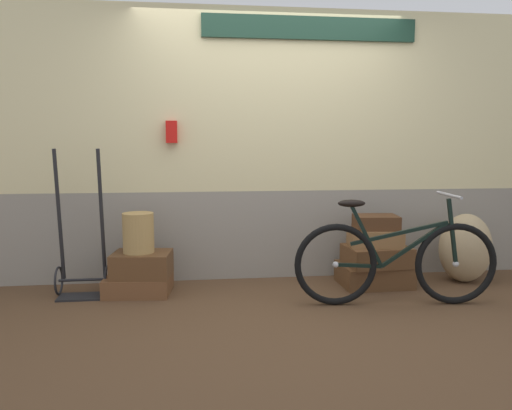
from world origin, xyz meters
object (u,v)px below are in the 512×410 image
at_px(suitcase_3, 377,256).
at_px(burlap_sack, 465,248).
at_px(luggage_trolley, 82,260).
at_px(suitcase_2, 374,274).
at_px(bicycle, 395,261).
at_px(wicker_basket, 138,233).
at_px(suitcase_1, 142,264).
at_px(suitcase_0, 139,284).
at_px(suitcase_4, 375,238).
at_px(suitcase_5, 376,222).

xyz_separation_m(suitcase_3, burlap_sack, (0.88, 0.05, 0.04)).
bearing_deg(luggage_trolley, suitcase_3, -1.39).
distance_m(suitcase_2, bicycle, 0.62).
xyz_separation_m(suitcase_3, wicker_basket, (-2.13, 0.03, 0.26)).
height_order(luggage_trolley, burlap_sack, luggage_trolley).
distance_m(suitcase_1, burlap_sack, 2.99).
relative_size(suitcase_0, suitcase_4, 1.20).
bearing_deg(suitcase_1, wicker_basket, 165.19).
xyz_separation_m(suitcase_4, suitcase_5, (0.01, 0.02, 0.14)).
bearing_deg(bicycle, luggage_trolley, 167.32).
relative_size(suitcase_4, bicycle, 0.28).
xyz_separation_m(wicker_basket, luggage_trolley, (-0.49, 0.03, -0.23)).
relative_size(wicker_basket, luggage_trolley, 0.27).
relative_size(suitcase_5, luggage_trolley, 0.30).
bearing_deg(suitcase_3, bicycle, -98.85).
bearing_deg(suitcase_3, suitcase_0, 174.26).
xyz_separation_m(suitcase_1, burlap_sack, (2.99, 0.03, 0.06)).
xyz_separation_m(suitcase_5, wicker_basket, (-2.12, -0.01, -0.05)).
bearing_deg(suitcase_0, suitcase_4, 4.20).
height_order(suitcase_2, suitcase_5, suitcase_5).
xyz_separation_m(suitcase_0, wicker_basket, (0.01, -0.02, 0.46)).
bearing_deg(suitcase_5, bicycle, -87.91).
height_order(suitcase_1, suitcase_4, suitcase_4).
bearing_deg(suitcase_2, bicycle, -94.90).
bearing_deg(suitcase_3, luggage_trolley, 174.30).
bearing_deg(suitcase_0, suitcase_3, 3.63).
height_order(suitcase_0, wicker_basket, wicker_basket).
distance_m(suitcase_3, luggage_trolley, 2.61).
distance_m(suitcase_0, suitcase_4, 2.15).
relative_size(suitcase_5, wicker_basket, 1.12).
bearing_deg(luggage_trolley, bicycle, -12.68).
bearing_deg(suitcase_2, suitcase_3, -85.58).
relative_size(suitcase_2, burlap_sack, 0.96).
bearing_deg(wicker_basket, suitcase_0, 117.44).
distance_m(luggage_trolley, bicycle, 2.64).
xyz_separation_m(suitcase_2, suitcase_4, (-0.01, -0.03, 0.35)).
height_order(suitcase_1, suitcase_2, suitcase_1).
xyz_separation_m(suitcase_2, burlap_sack, (0.89, 0.00, 0.23)).
bearing_deg(suitcase_4, suitcase_1, -173.32).
bearing_deg(suitcase_2, luggage_trolley, 178.43).
relative_size(suitcase_3, suitcase_4, 1.22).
height_order(suitcase_2, burlap_sack, burlap_sack).
bearing_deg(suitcase_5, burlap_sack, 6.81).
distance_m(suitcase_2, suitcase_5, 0.49).
xyz_separation_m(suitcase_3, luggage_trolley, (-2.61, 0.06, 0.02)).
relative_size(suitcase_1, suitcase_2, 0.79).
bearing_deg(suitcase_1, luggage_trolley, -178.18).
xyz_separation_m(suitcase_0, suitcase_5, (2.13, -0.02, 0.51)).
height_order(suitcase_5, bicycle, bicycle).
height_order(suitcase_1, wicker_basket, wicker_basket).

